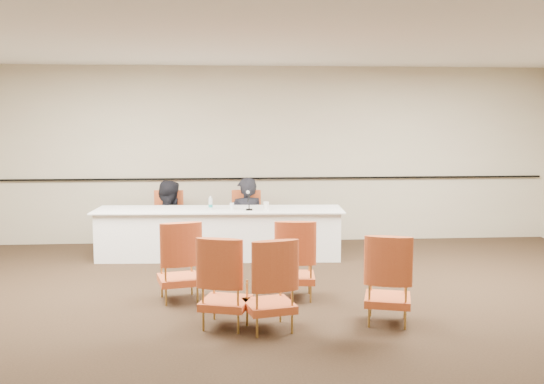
{
  "coord_description": "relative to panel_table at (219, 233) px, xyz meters",
  "views": [
    {
      "loc": [
        -0.65,
        -6.35,
        2.1
      ],
      "look_at": [
        0.03,
        2.6,
        1.03
      ],
      "focal_mm": 40.0,
      "sensor_mm": 36.0,
      "label": 1
    }
  ],
  "objects": [
    {
      "name": "floor",
      "position": [
        0.76,
        -2.79,
        -0.38
      ],
      "size": [
        10.0,
        10.0,
        0.0
      ],
      "primitive_type": "plane",
      "color": "black",
      "rests_on": "ground"
    },
    {
      "name": "ceiling",
      "position": [
        0.76,
        -2.79,
        2.62
      ],
      "size": [
        10.0,
        10.0,
        0.0
      ],
      "primitive_type": "plane",
      "rotation": [
        3.14,
        0.0,
        0.0
      ],
      "color": "silver",
      "rests_on": "ground"
    },
    {
      "name": "wall_back",
      "position": [
        0.76,
        1.21,
        1.12
      ],
      "size": [
        10.0,
        0.04,
        3.0
      ],
      "primitive_type": "cube",
      "color": "#B1A38B",
      "rests_on": "ground"
    },
    {
      "name": "wall_rail",
      "position": [
        0.76,
        1.17,
        0.72
      ],
      "size": [
        9.8,
        0.04,
        0.03
      ],
      "primitive_type": "cube",
      "color": "black",
      "rests_on": "wall_back"
    },
    {
      "name": "panel_table",
      "position": [
        0.0,
        0.0,
        0.0
      ],
      "size": [
        3.79,
        1.05,
        0.75
      ],
      "primitive_type": null,
      "rotation": [
        0.0,
        0.0,
        -0.05
      ],
      "color": "white",
      "rests_on": "ground"
    },
    {
      "name": "panelist_main",
      "position": [
        0.43,
        0.54,
        -0.02
      ],
      "size": [
        0.68,
        0.52,
        1.66
      ],
      "primitive_type": "imported",
      "rotation": [
        0.0,
        0.0,
        3.37
      ],
      "color": "black",
      "rests_on": "ground"
    },
    {
      "name": "panelist_main_chair",
      "position": [
        0.43,
        0.54,
        0.1
      ],
      "size": [
        0.52,
        0.52,
        0.95
      ],
      "primitive_type": null,
      "rotation": [
        0.0,
        0.0,
        -0.05
      ],
      "color": "#AC3C1E",
      "rests_on": "ground"
    },
    {
      "name": "panelist_second",
      "position": [
        -0.84,
        0.6,
        -0.05
      ],
      "size": [
        0.91,
        0.78,
        1.63
      ],
      "primitive_type": "imported",
      "rotation": [
        0.0,
        0.0,
        2.91
      ],
      "color": "black",
      "rests_on": "ground"
    },
    {
      "name": "panelist_second_chair",
      "position": [
        -0.84,
        0.6,
        0.1
      ],
      "size": [
        0.52,
        0.52,
        0.95
      ],
      "primitive_type": null,
      "rotation": [
        0.0,
        0.0,
        -0.05
      ],
      "color": "#AC3C1E",
      "rests_on": "ground"
    },
    {
      "name": "papers",
      "position": [
        0.37,
        -0.06,
        0.38
      ],
      "size": [
        0.31,
        0.24,
        0.0
      ],
      "primitive_type": "cube",
      "rotation": [
        0.0,
        0.0,
        0.06
      ],
      "color": "silver",
      "rests_on": "panel_table"
    },
    {
      "name": "microphone",
      "position": [
        0.45,
        -0.17,
        0.52
      ],
      "size": [
        0.12,
        0.21,
        0.29
      ],
      "primitive_type": null,
      "rotation": [
        0.0,
        0.0,
        0.07
      ],
      "color": "black",
      "rests_on": "panel_table"
    },
    {
      "name": "water_bottle",
      "position": [
        -0.13,
        -0.05,
        0.48
      ],
      "size": [
        0.06,
        0.06,
        0.2
      ],
      "primitive_type": null,
      "rotation": [
        0.0,
        0.0,
        0.04
      ],
      "color": "teal",
      "rests_on": "panel_table"
    },
    {
      "name": "drinking_glass",
      "position": [
        0.19,
        -0.06,
        0.43
      ],
      "size": [
        0.09,
        0.09,
        0.1
      ],
      "primitive_type": "cylinder",
      "rotation": [
        0.0,
        0.0,
        -0.45
      ],
      "color": "silver",
      "rests_on": "panel_table"
    },
    {
      "name": "coffee_cup",
      "position": [
        0.7,
        -0.19,
        0.44
      ],
      "size": [
        0.09,
        0.09,
        0.13
      ],
      "primitive_type": "cylinder",
      "rotation": [
        0.0,
        0.0,
        -0.14
      ],
      "color": "white",
      "rests_on": "panel_table"
    },
    {
      "name": "aud_chair_front_left",
      "position": [
        -0.45,
        -2.18,
        0.1
      ],
      "size": [
        0.6,
        0.6,
        0.95
      ],
      "primitive_type": null,
      "rotation": [
        0.0,
        0.0,
        0.23
      ],
      "color": "#AC3C1E",
      "rests_on": "ground"
    },
    {
      "name": "aud_chair_front_mid",
      "position": [
        0.91,
        -2.2,
        0.1
      ],
      "size": [
        0.54,
        0.54,
        0.95
      ],
      "primitive_type": null,
      "rotation": [
        0.0,
        0.0,
        -0.09
      ],
      "color": "#AC3C1E",
      "rests_on": "ground"
    },
    {
      "name": "aud_chair_back_left",
      "position": [
        0.09,
        -3.14,
        0.1
      ],
      "size": [
        0.62,
        0.62,
        0.95
      ],
      "primitive_type": null,
      "rotation": [
        0.0,
        0.0,
        -0.29
      ],
      "color": "#AC3C1E",
      "rests_on": "ground"
    },
    {
      "name": "aud_chair_back_mid",
      "position": [
        0.53,
        -3.26,
        0.1
      ],
      "size": [
        0.6,
        0.6,
        0.95
      ],
      "primitive_type": null,
      "rotation": [
        0.0,
        0.0,
        0.24
      ],
      "color": "#AC3C1E",
      "rests_on": "ground"
    },
    {
      "name": "aud_chair_back_right",
      "position": [
        1.77,
        -3.15,
        0.1
      ],
      "size": [
        0.62,
        0.62,
        0.95
      ],
      "primitive_type": null,
      "rotation": [
        0.0,
        0.0,
        -0.28
      ],
      "color": "#AC3C1E",
      "rests_on": "ground"
    }
  ]
}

